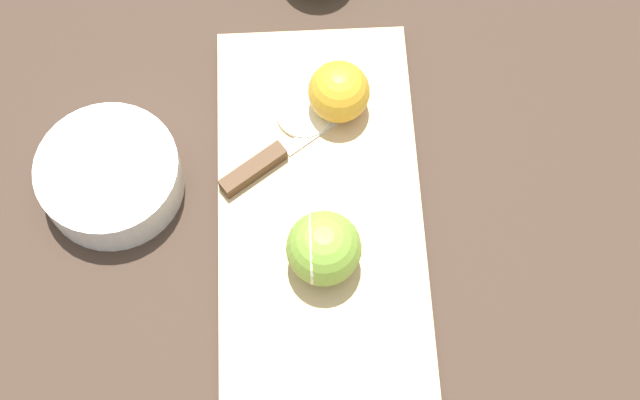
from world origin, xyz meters
The scene contains 7 objects.
ground_plane centered at (0.00, 0.00, 0.00)m, with size 4.00×4.00×0.00m, color #38281E.
cutting_board centered at (0.00, 0.00, 0.01)m, with size 0.44×0.22×0.02m.
apple_half_left centered at (-0.06, 0.01, 0.05)m, with size 0.07×0.07×0.07m.
apple_half_right centered at (0.12, -0.03, 0.05)m, with size 0.07×0.07×0.07m.
knife centered at (0.05, 0.06, 0.02)m, with size 0.10×0.14×0.02m.
apple_slice centered at (0.11, 0.01, 0.02)m, with size 0.06×0.06×0.01m.
bowl centered at (0.05, 0.21, 0.03)m, with size 0.15×0.15×0.05m.
Camera 1 is at (-0.35, 0.02, 0.86)m, focal length 50.00 mm.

